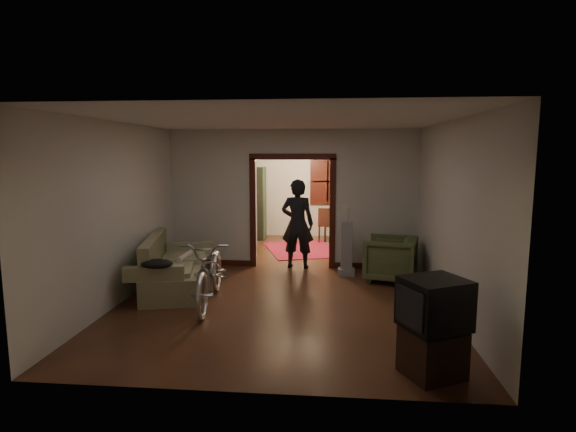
# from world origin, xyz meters

# --- Properties ---
(floor) EXTENTS (5.00, 8.50, 0.01)m
(floor) POSITION_xyz_m (0.00, 0.00, 0.00)
(floor) COLOR #361C11
(floor) RESTS_ON ground
(ceiling) EXTENTS (5.00, 8.50, 0.01)m
(ceiling) POSITION_xyz_m (0.00, 0.00, 2.80)
(ceiling) COLOR white
(ceiling) RESTS_ON floor
(wall_back) EXTENTS (5.00, 0.02, 2.80)m
(wall_back) POSITION_xyz_m (0.00, 4.25, 1.40)
(wall_back) COLOR beige
(wall_back) RESTS_ON floor
(wall_left) EXTENTS (0.02, 8.50, 2.80)m
(wall_left) POSITION_xyz_m (-2.50, 0.00, 1.40)
(wall_left) COLOR beige
(wall_left) RESTS_ON floor
(wall_right) EXTENTS (0.02, 8.50, 2.80)m
(wall_right) POSITION_xyz_m (2.50, 0.00, 1.40)
(wall_right) COLOR beige
(wall_right) RESTS_ON floor
(partition_wall) EXTENTS (5.00, 0.14, 2.80)m
(partition_wall) POSITION_xyz_m (0.00, 0.75, 1.40)
(partition_wall) COLOR beige
(partition_wall) RESTS_ON floor
(door_casing) EXTENTS (1.74, 0.20, 2.32)m
(door_casing) POSITION_xyz_m (0.00, 0.75, 1.10)
(door_casing) COLOR #36120C
(door_casing) RESTS_ON floor
(far_window) EXTENTS (0.98, 0.06, 1.28)m
(far_window) POSITION_xyz_m (0.70, 4.21, 1.55)
(far_window) COLOR black
(far_window) RESTS_ON wall_back
(chandelier) EXTENTS (0.24, 0.24, 0.24)m
(chandelier) POSITION_xyz_m (0.00, 2.50, 2.35)
(chandelier) COLOR #FFE0A5
(chandelier) RESTS_ON ceiling
(light_switch) EXTENTS (0.08, 0.01, 0.12)m
(light_switch) POSITION_xyz_m (1.05, 0.68, 1.25)
(light_switch) COLOR silver
(light_switch) RESTS_ON partition_wall
(sofa) EXTENTS (1.33, 2.15, 0.92)m
(sofa) POSITION_xyz_m (-1.88, -1.03, 0.46)
(sofa) COLOR #6B6C48
(sofa) RESTS_ON floor
(rolled_paper) EXTENTS (0.09, 0.74, 0.09)m
(rolled_paper) POSITION_xyz_m (-1.78, -0.73, 0.53)
(rolled_paper) COLOR beige
(rolled_paper) RESTS_ON sofa
(jacket) EXTENTS (0.49, 0.36, 0.14)m
(jacket) POSITION_xyz_m (-1.83, -1.94, 0.68)
(jacket) COLOR black
(jacket) RESTS_ON sofa
(bicycle) EXTENTS (0.89, 2.07, 1.05)m
(bicycle) POSITION_xyz_m (-1.07, -1.69, 0.53)
(bicycle) COLOR silver
(bicycle) RESTS_ON floor
(armchair) EXTENTS (1.10, 1.08, 0.82)m
(armchair) POSITION_xyz_m (1.87, -0.15, 0.41)
(armchair) COLOR #47522E
(armchair) RESTS_ON floor
(tv_stand) EXTENTS (0.72, 0.70, 0.50)m
(tv_stand) POSITION_xyz_m (1.83, -3.72, 0.25)
(tv_stand) COLOR black
(tv_stand) RESTS_ON floor
(crt_tv) EXTENTS (0.79, 0.76, 0.52)m
(crt_tv) POSITION_xyz_m (1.83, -3.72, 0.78)
(crt_tv) COLOR black
(crt_tv) RESTS_ON tv_stand
(vacuum) EXTENTS (0.34, 0.28, 1.04)m
(vacuum) POSITION_xyz_m (1.08, 0.18, 0.52)
(vacuum) COLOR gray
(vacuum) RESTS_ON floor
(person) EXTENTS (0.70, 0.50, 1.82)m
(person) POSITION_xyz_m (0.11, 0.65, 0.91)
(person) COLOR black
(person) RESTS_ON floor
(oriental_rug) EXTENTS (2.14, 2.46, 0.02)m
(oriental_rug) POSITION_xyz_m (0.10, 2.39, 0.01)
(oriental_rug) COLOR maroon
(oriental_rug) RESTS_ON floor
(locker) EXTENTS (0.98, 0.55, 1.97)m
(locker) POSITION_xyz_m (-1.47, 3.65, 0.98)
(locker) COLOR #1F331E
(locker) RESTS_ON floor
(globe) EXTENTS (0.29, 0.29, 0.29)m
(globe) POSITION_xyz_m (-1.47, 3.65, 1.94)
(globe) COLOR #1E5972
(globe) RESTS_ON locker
(desk) EXTENTS (0.93, 0.54, 0.67)m
(desk) POSITION_xyz_m (1.06, 3.57, 0.34)
(desk) COLOR black
(desk) RESTS_ON floor
(desk_chair) EXTENTS (0.48, 0.48, 0.92)m
(desk_chair) POSITION_xyz_m (0.67, 3.43, 0.46)
(desk_chair) COLOR black
(desk_chair) RESTS_ON floor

